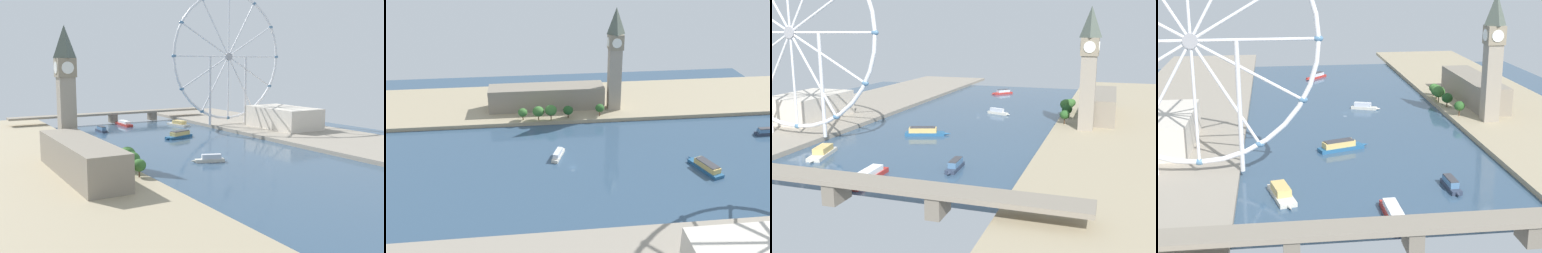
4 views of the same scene
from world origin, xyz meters
The scene contains 15 objects.
ground_plane centered at (0.00, 0.00, 0.00)m, with size 397.45×397.45×0.00m, color #334C66.
riverbank_left centered at (-113.73, 0.00, 1.50)m, with size 90.00×520.00×3.00m, color tan.
riverbank_right centered at (113.73, 0.00, 1.50)m, with size 90.00×520.00×3.00m, color gray.
clock_tower centered at (-90.91, 43.91, 46.31)m, with size 12.56×12.56×83.40m.
parliament_block centered at (-99.13, -11.75, 12.40)m, with size 22.00×95.31×18.79m, color gray.
tree_row_embankment centered at (-73.19, -7.78, 10.21)m, with size 11.63×68.83×12.42m.
ferris_wheel centered at (88.29, 120.45, 68.56)m, with size 125.64×3.20×128.18m.
riverside_hall centered at (116.50, 71.05, 12.55)m, with size 39.64×65.72×19.10m, color beige.
river_bridge centered at (0.00, 207.12, 8.53)m, with size 209.45×14.41×10.93m.
tour_boat_0 centered at (10.60, -130.72, 2.13)m, with size 21.15×23.38×5.19m.
tour_boat_1 centered at (13.22, 84.28, 2.53)m, with size 31.12×15.74×5.95m.
tour_boat_2 centered at (1.52, 179.89, 2.06)m, with size 7.32×36.22×5.02m.
tour_boat_3 centered at (-32.48, 150.15, 2.25)m, with size 5.61×21.78×5.31m.
tour_boat_4 centered at (48.34, 150.07, 2.18)m, with size 13.56×31.16×5.44m.
tour_boat_5 centered at (-15.09, -8.36, 2.12)m, with size 21.68×10.58×5.10m.
Camera 4 is at (50.03, 402.34, 105.57)m, focal length 54.56 mm.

